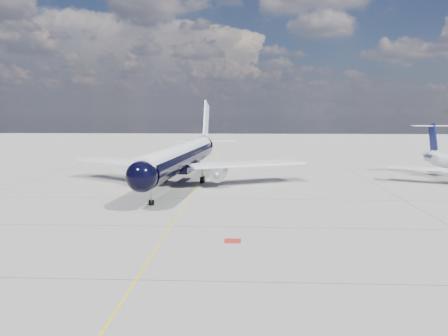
{
  "coord_description": "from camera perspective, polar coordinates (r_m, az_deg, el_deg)",
  "views": [
    {
      "loc": [
        7.85,
        -50.21,
        12.23
      ],
      "look_at": [
        4.91,
        12.97,
        4.0
      ],
      "focal_mm": 35.0,
      "sensor_mm": 36.0,
      "label": 1
    }
  ],
  "objects": [
    {
      "name": "ground",
      "position": [
        81.51,
        -2.9,
        -1.22
      ],
      "size": [
        320.0,
        320.0,
        0.0
      ],
      "primitive_type": "plane",
      "color": "gray",
      "rests_on": "ground"
    },
    {
      "name": "taxiway_centerline",
      "position": [
        76.6,
        -3.26,
        -1.78
      ],
      "size": [
        0.16,
        160.0,
        0.01
      ],
      "primitive_type": "cube",
      "color": "yellow",
      "rests_on": "ground"
    },
    {
      "name": "red_marking",
      "position": [
        42.04,
        1.13,
        -9.49
      ],
      "size": [
        1.6,
        1.6,
        0.01
      ],
      "primitive_type": "cube",
      "color": "maroon",
      "rests_on": "ground"
    },
    {
      "name": "main_airliner",
      "position": [
        75.19,
        -5.35,
        1.52
      ],
      "size": [
        41.52,
        50.74,
        14.65
      ],
      "rotation": [
        0.0,
        0.0,
        -0.09
      ],
      "color": "black",
      "rests_on": "ground"
    }
  ]
}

